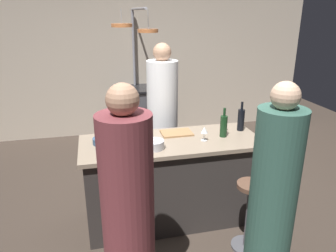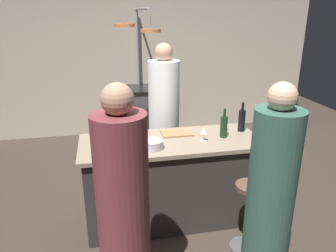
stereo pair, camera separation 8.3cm
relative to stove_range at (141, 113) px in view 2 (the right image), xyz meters
name	(u,v)px [view 2 (the right image)]	position (x,y,z in m)	size (l,w,h in m)	color
ground_plane	(171,217)	(0.00, -2.45, -0.45)	(9.00, 9.00, 0.00)	#382D26
back_wall	(137,60)	(0.00, 0.40, 0.85)	(6.40, 0.16, 2.60)	#BCAD99
kitchen_island	(171,180)	(0.00, -2.45, 0.01)	(1.80, 0.72, 0.90)	#332D2B
stove_range	(141,113)	(0.00, 0.00, 0.00)	(0.80, 0.64, 0.89)	#47474C
chef	(164,121)	(0.09, -1.64, 0.38)	(0.38, 0.38, 1.78)	white
bar_stool_left	(122,231)	(-0.56, -3.07, -0.07)	(0.28, 0.28, 0.68)	#4C4C51
guest_left	(124,214)	(-0.55, -3.44, 0.35)	(0.36, 0.36, 1.71)	brown
bar_stool_right	(248,214)	(0.58, -3.07, -0.07)	(0.28, 0.28, 0.68)	#4C4C51
guest_right	(270,200)	(0.54, -3.46, 0.33)	(0.35, 0.35, 1.67)	#33594C
overhead_pot_rack	(139,43)	(-0.07, -0.48, 1.22)	(0.63, 1.38, 2.17)	gray
cutting_board	(177,133)	(0.10, -2.28, 0.46)	(0.32, 0.22, 0.02)	#997047
pepper_mill	(118,145)	(-0.53, -2.71, 0.56)	(0.05, 0.05, 0.21)	#382319
wine_bottle_green	(118,133)	(-0.52, -2.43, 0.56)	(0.07, 0.07, 0.29)	#193D23
wine_bottle_red	(224,126)	(0.54, -2.47, 0.57)	(0.07, 0.07, 0.30)	#143319
wine_bottle_white	(105,137)	(-0.64, -2.53, 0.57)	(0.07, 0.07, 0.31)	gray
wine_bottle_dark	(242,120)	(0.79, -2.34, 0.58)	(0.07, 0.07, 0.32)	black
wine_glass_by_chef	(225,122)	(0.62, -2.31, 0.56)	(0.07, 0.07, 0.15)	silver
wine_glass_near_right_guest	(204,131)	(0.31, -2.53, 0.56)	(0.07, 0.07, 0.15)	silver
mixing_bowl_steel	(153,144)	(-0.21, -2.61, 0.49)	(0.19, 0.19, 0.08)	#B7B7BC
mixing_bowl_blue	(102,140)	(-0.68, -2.38, 0.48)	(0.17, 0.17, 0.06)	#334C6B
mixing_bowl_ceramic	(128,146)	(-0.44, -2.57, 0.48)	(0.16, 0.16, 0.06)	silver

